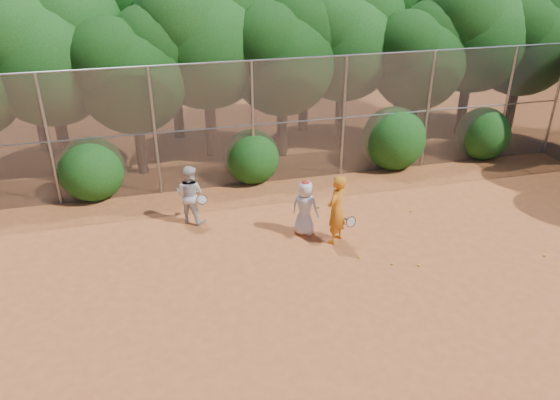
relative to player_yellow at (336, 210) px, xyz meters
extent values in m
plane|color=#A75225|center=(-0.37, -1.88, -0.95)|extent=(80.00, 80.00, 0.00)
cylinder|color=gray|center=(-7.37, 4.12, 1.05)|extent=(0.09, 0.09, 4.00)
cylinder|color=gray|center=(-4.37, 4.12, 1.05)|extent=(0.09, 0.09, 4.00)
cylinder|color=gray|center=(-1.37, 4.12, 1.05)|extent=(0.09, 0.09, 4.00)
cylinder|color=gray|center=(1.63, 4.12, 1.05)|extent=(0.09, 0.09, 4.00)
cylinder|color=gray|center=(4.63, 4.12, 1.05)|extent=(0.09, 0.09, 4.00)
cylinder|color=gray|center=(7.63, 4.12, 1.05)|extent=(0.09, 0.09, 4.00)
cylinder|color=gray|center=(-0.37, 4.12, 3.05)|extent=(20.00, 0.05, 0.05)
cylinder|color=gray|center=(-0.37, 4.12, 1.05)|extent=(20.00, 0.04, 0.04)
cube|color=slate|center=(-0.37, 4.12, 1.05)|extent=(20.00, 0.02, 4.00)
cylinder|color=gray|center=(9.63, 4.12, 1.05)|extent=(0.09, 0.09, 4.00)
cylinder|color=black|center=(-7.37, 6.62, 0.31)|extent=(0.38, 0.38, 2.52)
sphere|color=#114210|center=(-7.37, 6.62, 2.78)|extent=(4.03, 4.03, 4.03)
sphere|color=#114210|center=(-6.56, 7.02, 3.78)|extent=(3.23, 3.23, 3.23)
sphere|color=#114210|center=(-8.07, 6.31, 3.58)|extent=(3.02, 3.02, 3.02)
cylinder|color=black|center=(-4.87, 5.92, 0.13)|extent=(0.36, 0.36, 2.17)
sphere|color=black|center=(-4.87, 5.92, 2.26)|extent=(3.47, 3.47, 3.47)
sphere|color=black|center=(-4.17, 6.26, 3.13)|extent=(2.78, 2.78, 2.78)
sphere|color=black|center=(-5.47, 5.66, 2.95)|extent=(2.60, 2.60, 2.60)
cylinder|color=black|center=(-2.37, 6.92, 0.38)|extent=(0.39, 0.39, 2.66)
sphere|color=#114210|center=(-2.37, 6.92, 2.98)|extent=(4.26, 4.26, 4.26)
sphere|color=#114210|center=(-1.51, 7.34, 4.05)|extent=(3.40, 3.40, 3.40)
sphere|color=#114210|center=(-3.11, 6.60, 3.83)|extent=(3.19, 3.19, 3.19)
cylinder|color=black|center=(0.13, 6.32, 0.18)|extent=(0.37, 0.37, 2.27)
sphere|color=black|center=(0.13, 6.32, 2.41)|extent=(3.64, 3.64, 3.64)
sphere|color=black|center=(0.86, 6.68, 3.32)|extent=(2.91, 2.91, 2.91)
sphere|color=black|center=(-0.50, 6.04, 3.14)|extent=(2.73, 2.73, 2.73)
cylinder|color=black|center=(2.63, 7.12, 0.27)|extent=(0.38, 0.38, 2.45)
sphere|color=#114210|center=(2.63, 7.12, 2.67)|extent=(3.92, 3.92, 3.92)
sphere|color=#114210|center=(3.42, 7.51, 3.65)|extent=(3.14, 3.14, 3.14)
sphere|color=#114210|center=(1.95, 6.82, 3.46)|extent=(2.94, 2.94, 2.94)
cylinder|color=black|center=(5.13, 6.12, 0.10)|extent=(0.36, 0.36, 2.10)
sphere|color=black|center=(5.13, 6.12, 2.15)|extent=(3.36, 3.36, 3.36)
sphere|color=black|center=(5.81, 6.45, 2.99)|extent=(2.69, 2.69, 2.69)
sphere|color=black|center=(4.55, 5.86, 2.83)|extent=(2.52, 2.52, 2.52)
cylinder|color=black|center=(7.63, 6.72, 0.34)|extent=(0.39, 0.39, 2.59)
sphere|color=#114210|center=(7.63, 6.72, 2.88)|extent=(4.14, 4.14, 4.14)
sphere|color=#114210|center=(8.46, 7.13, 3.92)|extent=(3.32, 3.32, 3.32)
sphere|color=#114210|center=(6.91, 6.41, 3.71)|extent=(3.11, 3.11, 3.11)
cylinder|color=black|center=(9.63, 6.42, 0.20)|extent=(0.37, 0.37, 2.31)
sphere|color=black|center=(9.63, 6.42, 2.47)|extent=(3.70, 3.70, 3.70)
sphere|color=black|center=(10.37, 6.79, 3.39)|extent=(2.96, 2.96, 2.96)
sphere|color=black|center=(8.99, 6.14, 3.20)|extent=(2.77, 2.77, 2.77)
cylinder|color=black|center=(-8.37, 8.92, 0.36)|extent=(0.39, 0.39, 2.62)
sphere|color=#114210|center=(-8.37, 8.92, 2.93)|extent=(4.20, 4.20, 4.20)
sphere|color=#114210|center=(-7.53, 9.34, 3.98)|extent=(3.36, 3.36, 3.36)
cylinder|color=black|center=(-3.37, 9.12, 0.45)|extent=(0.40, 0.40, 2.80)
sphere|color=#114210|center=(-3.37, 9.12, 3.19)|extent=(4.48, 4.48, 4.48)
sphere|color=#114210|center=(-4.15, 8.78, 4.09)|extent=(3.36, 3.36, 3.36)
cylinder|color=black|center=(1.63, 8.72, 0.31)|extent=(0.38, 0.38, 2.52)
sphere|color=#114210|center=(1.63, 8.72, 2.78)|extent=(4.03, 4.03, 4.03)
sphere|color=#114210|center=(2.44, 9.12, 3.78)|extent=(3.23, 3.23, 3.23)
sphere|color=#114210|center=(0.93, 8.41, 3.58)|extent=(3.02, 3.02, 3.02)
cylinder|color=black|center=(6.13, 9.32, 0.41)|extent=(0.40, 0.40, 2.73)
sphere|color=#114210|center=(6.13, 9.32, 3.09)|extent=(4.37, 4.37, 4.37)
sphere|color=#114210|center=(5.37, 8.99, 3.96)|extent=(3.28, 3.28, 3.28)
sphere|color=#114210|center=(-6.37, 4.42, 0.05)|extent=(2.00, 2.00, 2.00)
sphere|color=#114210|center=(-1.37, 4.42, -0.05)|extent=(1.80, 1.80, 1.80)
sphere|color=#114210|center=(3.63, 4.42, 0.15)|extent=(2.20, 2.20, 2.20)
sphere|color=#114210|center=(7.13, 4.42, 0.00)|extent=(1.90, 1.90, 1.90)
imported|color=orange|center=(0.00, 0.00, 0.00)|extent=(0.82, 0.81, 1.91)
torus|color=black|center=(0.35, -0.20, -0.30)|extent=(0.31, 0.14, 0.30)
cylinder|color=black|center=(0.31, 0.01, -0.34)|extent=(0.09, 0.28, 0.08)
imported|color=silver|center=(-0.67, 0.61, -0.17)|extent=(0.91, 0.86, 1.56)
ellipsoid|color=#AC2618|center=(-0.67, 0.61, 0.57)|extent=(0.22, 0.22, 0.13)
sphere|color=#C7CF25|center=(-0.37, 0.41, -0.10)|extent=(0.07, 0.07, 0.07)
imported|color=silver|center=(-3.61, 2.04, -0.10)|extent=(1.05, 1.00, 1.71)
torus|color=black|center=(-3.31, 1.74, -0.15)|extent=(0.31, 0.25, 0.22)
cylinder|color=black|center=(-3.31, 1.89, -0.32)|extent=(0.04, 0.21, 0.23)
sphere|color=#C7CF25|center=(1.01, -1.45, -0.92)|extent=(0.07, 0.07, 0.07)
sphere|color=#C7CF25|center=(2.73, 1.01, -0.92)|extent=(0.07, 0.07, 0.07)
sphere|color=#C7CF25|center=(1.63, -1.66, -0.92)|extent=(0.07, 0.07, 0.07)
sphere|color=#C7CF25|center=(4.96, -2.04, -0.92)|extent=(0.07, 0.07, 0.07)
sphere|color=#C7CF25|center=(0.32, -0.96, -0.92)|extent=(0.07, 0.07, 0.07)
sphere|color=#C7CF25|center=(3.63, 2.85, -0.92)|extent=(0.07, 0.07, 0.07)
camera|label=1|loc=(-4.48, -11.83, 6.68)|focal=35.00mm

